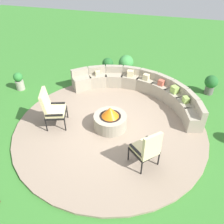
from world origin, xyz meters
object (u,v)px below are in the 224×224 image
(potted_plant_4, at_px, (211,84))
(potted_plant_5, at_px, (108,66))
(potted_plant_3, at_px, (19,81))
(curved_stone_bench, at_px, (141,89))
(lounge_chair_front_left, at_px, (52,108))
(fire_pit, at_px, (110,120))
(potted_plant_2, at_px, (125,65))
(potted_plant_0, at_px, (126,64))
(lounge_chair_front_right, at_px, (147,148))

(potted_plant_4, distance_m, potted_plant_5, 3.77)
(potted_plant_3, bearing_deg, curved_stone_bench, 7.38)
(curved_stone_bench, height_order, lounge_chair_front_left, lounge_chair_front_left)
(potted_plant_3, height_order, potted_plant_4, potted_plant_4)
(curved_stone_bench, height_order, potted_plant_4, curved_stone_bench)
(lounge_chair_front_left, distance_m, potted_plant_5, 3.42)
(fire_pit, height_order, potted_plant_5, fire_pit)
(potted_plant_2, xyz_separation_m, potted_plant_4, (3.10, -0.54, -0.05))
(potted_plant_0, bearing_deg, lounge_chair_front_right, -72.49)
(lounge_chair_front_right, distance_m, potted_plant_0, 4.73)
(fire_pit, bearing_deg, curved_stone_bench, 72.62)
(fire_pit, distance_m, potted_plant_2, 3.23)
(potted_plant_0, relative_size, potted_plant_5, 1.05)
(fire_pit, xyz_separation_m, potted_plant_4, (2.84, 2.67, 0.07))
(lounge_chair_front_right, height_order, potted_plant_5, lounge_chair_front_right)
(lounge_chair_front_right, bearing_deg, curved_stone_bench, 54.23)
(potted_plant_5, bearing_deg, potted_plant_0, 27.92)
(curved_stone_bench, bearing_deg, fire_pit, -107.38)
(potted_plant_4, bearing_deg, potted_plant_0, 166.90)
(curved_stone_bench, distance_m, potted_plant_2, 1.62)
(fire_pit, xyz_separation_m, lounge_chair_front_left, (-1.60, -0.28, 0.31))
(curved_stone_bench, xyz_separation_m, potted_plant_2, (-0.83, 1.39, 0.09))
(fire_pit, height_order, potted_plant_2, potted_plant_2)
(fire_pit, distance_m, potted_plant_3, 3.88)
(potted_plant_4, bearing_deg, potted_plant_3, -167.87)
(potted_plant_0, xyz_separation_m, potted_plant_4, (3.11, -0.72, -0.03))
(curved_stone_bench, relative_size, potted_plant_3, 6.83)
(lounge_chair_front_left, height_order, potted_plant_5, lounge_chair_front_left)
(potted_plant_5, bearing_deg, potted_plant_3, -147.17)
(potted_plant_2, bearing_deg, lounge_chair_front_left, -110.97)
(lounge_chair_front_left, xyz_separation_m, lounge_chair_front_right, (2.76, -0.83, -0.03))
(fire_pit, bearing_deg, potted_plant_2, 94.53)
(curved_stone_bench, bearing_deg, potted_plant_0, 117.86)
(potted_plant_4, bearing_deg, curved_stone_bench, -159.49)
(curved_stone_bench, distance_m, potted_plant_3, 4.27)
(lounge_chair_front_right, relative_size, potted_plant_0, 1.37)
(fire_pit, distance_m, potted_plant_4, 3.90)
(potted_plant_0, height_order, potted_plant_4, potted_plant_0)
(lounge_chair_front_right, height_order, potted_plant_4, lounge_chair_front_right)
(curved_stone_bench, relative_size, potted_plant_5, 6.13)
(potted_plant_0, bearing_deg, potted_plant_4, -13.10)
(lounge_chair_front_right, bearing_deg, potted_plant_0, 60.36)
(lounge_chair_front_left, height_order, potted_plant_4, lounge_chair_front_left)
(lounge_chair_front_right, relative_size, potted_plant_5, 1.44)
(lounge_chair_front_right, height_order, potted_plant_2, lounge_chair_front_right)
(curved_stone_bench, xyz_separation_m, lounge_chair_front_right, (0.59, -2.94, 0.26))
(fire_pit, distance_m, lounge_chair_front_right, 1.64)
(potted_plant_0, height_order, potted_plant_5, potted_plant_0)
(curved_stone_bench, xyz_separation_m, lounge_chair_front_left, (-2.17, -2.10, 0.29))
(potted_plant_0, distance_m, potted_plant_3, 4.01)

